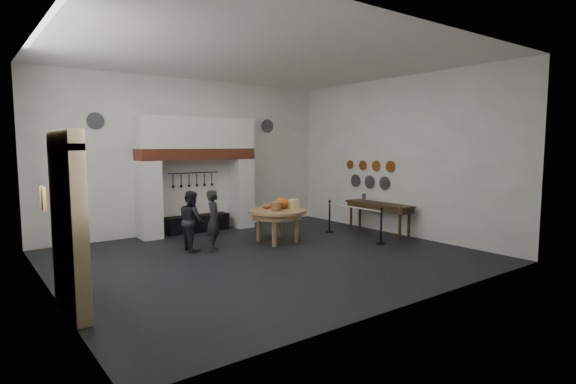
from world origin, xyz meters
TOP-DOWN VIEW (x-y plane):
  - floor at (0.00, 0.00)m, footprint 9.00×8.00m
  - ceiling at (0.00, 0.00)m, footprint 9.00×8.00m
  - wall_back at (0.00, 4.00)m, footprint 9.00×0.02m
  - wall_front at (0.00, -4.00)m, footprint 9.00×0.02m
  - wall_left at (-4.50, 0.00)m, footprint 0.02×8.00m
  - wall_right at (4.50, 0.00)m, footprint 0.02×8.00m
  - chimney_pier_left at (-1.48, 3.65)m, footprint 0.55×0.70m
  - chimney_pier_right at (1.48, 3.65)m, footprint 0.55×0.70m
  - hearth_brick_band at (0.00, 3.65)m, footprint 3.50×0.72m
  - chimney_hood at (0.00, 3.65)m, footprint 3.50×0.70m
  - iron_range at (0.00, 3.72)m, footprint 1.90×0.45m
  - utensil_rail at (0.00, 3.92)m, footprint 1.60×0.02m
  - door_recess at (-4.47, -1.00)m, footprint 0.04×1.10m
  - door_jamb_near at (-4.38, -1.70)m, footprint 0.22×0.30m
  - door_jamb_far at (-4.38, -0.30)m, footprint 0.22×0.30m
  - door_lintel at (-4.38, -1.00)m, footprint 0.22×1.70m
  - wall_plaque at (-4.45, 0.80)m, footprint 0.05×0.34m
  - work_table at (1.05, 1.09)m, footprint 1.65×1.65m
  - pumpkin at (1.25, 1.19)m, footprint 0.36×0.36m
  - cheese_block_big at (1.55, 1.04)m, footprint 0.22×0.22m
  - cheese_block_small at (1.53, 1.34)m, footprint 0.18×0.18m
  - wicker_basket at (0.90, 0.94)m, footprint 0.35×0.35m
  - bread_loaf at (0.95, 1.44)m, footprint 0.31×0.18m
  - visitor_near at (-0.73, 1.25)m, footprint 0.56×0.65m
  - visitor_far at (-1.13, 1.65)m, footprint 0.57×0.73m
  - side_table at (4.10, 0.29)m, footprint 0.55×2.20m
  - pewter_jug at (4.10, 0.89)m, footprint 0.12×0.12m
  - copper_pan_a at (4.46, 0.20)m, footprint 0.03×0.34m
  - copper_pan_b at (4.46, 0.75)m, footprint 0.03×0.32m
  - copper_pan_c at (4.46, 1.30)m, footprint 0.03×0.30m
  - copper_pan_d at (4.46, 1.85)m, footprint 0.03×0.28m
  - pewter_plate_left at (4.46, 0.40)m, footprint 0.03×0.40m
  - pewter_plate_mid at (4.46, 1.00)m, footprint 0.03×0.40m
  - pewter_plate_right at (4.46, 1.60)m, footprint 0.03×0.40m
  - pewter_plate_back_left at (-2.70, 3.96)m, footprint 0.44×0.03m
  - pewter_plate_back_right at (2.70, 3.96)m, footprint 0.44×0.03m
  - barrier_post_near at (3.11, -0.68)m, footprint 0.05×0.05m
  - barrier_post_far at (3.11, 1.32)m, footprint 0.05×0.05m
  - barrier_rope at (3.11, 0.32)m, footprint 0.04×2.00m

SIDE VIEW (x-z plane):
  - floor at x=0.00m, z-range -0.01..0.01m
  - iron_range at x=0.00m, z-range 0.00..0.50m
  - barrier_post_near at x=3.11m, z-range 0.00..0.90m
  - barrier_post_far at x=3.11m, z-range 0.00..0.90m
  - visitor_far at x=-1.13m, z-range 0.00..1.47m
  - visitor_near at x=-0.73m, z-range 0.00..1.50m
  - work_table at x=1.05m, z-range 0.80..0.88m
  - barrier_rope at x=3.11m, z-range 0.83..0.87m
  - side_table at x=4.10m, z-range 0.84..0.90m
  - bread_loaf at x=0.95m, z-range 0.87..1.01m
  - cheese_block_small at x=1.53m, z-range 0.88..1.07m
  - wicker_basket at x=0.90m, z-range 0.88..1.09m
  - cheese_block_big at x=1.55m, z-range 0.88..1.11m
  - pewter_jug at x=4.10m, z-range 0.90..1.12m
  - pumpkin at x=1.25m, z-range 0.88..1.18m
  - chimney_pier_left at x=-1.48m, z-range 0.00..2.15m
  - chimney_pier_right at x=1.48m, z-range 0.00..2.15m
  - door_recess at x=-4.47m, z-range 0.00..2.50m
  - door_jamb_near at x=-4.38m, z-range 0.00..2.60m
  - door_jamb_far at x=-4.38m, z-range 0.00..2.60m
  - pewter_plate_left at x=4.46m, z-range 1.25..1.65m
  - pewter_plate_mid at x=4.46m, z-range 1.25..1.65m
  - pewter_plate_right at x=4.46m, z-range 1.25..1.65m
  - wall_plaque at x=-4.45m, z-range 1.38..1.82m
  - utensil_rail at x=0.00m, z-range 1.74..1.76m
  - copper_pan_b at x=4.46m, z-range 1.79..2.11m
  - copper_pan_d at x=4.46m, z-range 1.81..2.09m
  - copper_pan_a at x=4.46m, z-range 1.78..2.12m
  - copper_pan_c at x=4.46m, z-range 1.80..2.10m
  - wall_back at x=0.00m, z-range 0.00..4.50m
  - wall_front at x=0.00m, z-range 0.00..4.50m
  - wall_left at x=-4.50m, z-range 0.00..4.50m
  - wall_right at x=4.50m, z-range 0.00..4.50m
  - hearth_brick_band at x=0.00m, z-range 2.15..2.47m
  - door_lintel at x=-4.38m, z-range 2.50..2.80m
  - chimney_hood at x=0.00m, z-range 2.47..3.37m
  - pewter_plate_back_left at x=-2.70m, z-range 2.98..3.42m
  - pewter_plate_back_right at x=2.70m, z-range 2.98..3.42m
  - ceiling at x=0.00m, z-range 4.49..4.51m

